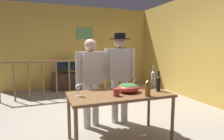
# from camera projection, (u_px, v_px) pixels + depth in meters

# --- Properties ---
(ground_plane) EXTENTS (8.35, 8.35, 0.00)m
(ground_plane) POSITION_uv_depth(u_px,v_px,m) (111.00, 117.00, 3.81)
(ground_plane) COLOR #9E9384
(back_wall) EXTENTS (5.18, 0.10, 2.82)m
(back_wall) POSITION_uv_depth(u_px,v_px,m) (80.00, 47.00, 6.62)
(back_wall) COLOR gold
(back_wall) RESTS_ON ground_plane
(side_wall_right) EXTENTS (0.10, 4.82, 2.82)m
(side_wall_right) POSITION_uv_depth(u_px,v_px,m) (183.00, 47.00, 5.42)
(side_wall_right) COLOR gold
(side_wall_right) RESTS_ON ground_plane
(framed_picture) EXTENTS (0.56, 0.03, 0.40)m
(framed_picture) POSITION_uv_depth(u_px,v_px,m) (85.00, 33.00, 6.56)
(framed_picture) COLOR #599C5A
(stair_railing) EXTENTS (2.91, 0.10, 1.11)m
(stair_railing) POSITION_uv_depth(u_px,v_px,m) (71.00, 74.00, 5.32)
(stair_railing) COLOR brown
(stair_railing) RESTS_ON ground_plane
(tv_console) EXTENTS (0.90, 0.40, 0.55)m
(tv_console) POSITION_uv_depth(u_px,v_px,m) (66.00, 81.00, 6.25)
(tv_console) COLOR #38281E
(tv_console) RESTS_ON ground_plane
(flat_screen_tv) EXTENTS (0.59, 0.12, 0.42)m
(flat_screen_tv) POSITION_uv_depth(u_px,v_px,m) (66.00, 66.00, 6.15)
(flat_screen_tv) COLOR black
(flat_screen_tv) RESTS_ON tv_console
(serving_table) EXTENTS (1.50, 0.74, 0.74)m
(serving_table) POSITION_uv_depth(u_px,v_px,m) (120.00, 98.00, 2.78)
(serving_table) COLOR brown
(serving_table) RESTS_ON ground_plane
(salad_bowl) EXTENTS (0.34, 0.34, 0.21)m
(salad_bowl) POSITION_uv_depth(u_px,v_px,m) (129.00, 87.00, 2.83)
(salad_bowl) COLOR #CC3D2D
(salad_bowl) RESTS_ON serving_table
(wine_glass) EXTENTS (0.07, 0.07, 0.18)m
(wine_glass) POSITION_uv_depth(u_px,v_px,m) (78.00, 87.00, 2.58)
(wine_glass) COLOR silver
(wine_glass) RESTS_ON serving_table
(wine_bottle_clear) EXTENTS (0.07, 0.07, 0.37)m
(wine_bottle_clear) POSITION_uv_depth(u_px,v_px,m) (153.00, 79.00, 3.15)
(wine_bottle_clear) COLOR silver
(wine_bottle_clear) RESTS_ON serving_table
(wine_bottle_amber) EXTENTS (0.08, 0.08, 0.30)m
(wine_bottle_amber) POSITION_uv_depth(u_px,v_px,m) (148.00, 87.00, 2.59)
(wine_bottle_amber) COLOR brown
(wine_bottle_amber) RESTS_ON serving_table
(wine_bottle_dark) EXTENTS (0.07, 0.07, 0.32)m
(wine_bottle_dark) POSITION_uv_depth(u_px,v_px,m) (158.00, 83.00, 2.88)
(wine_bottle_dark) COLOR black
(wine_bottle_dark) RESTS_ON serving_table
(mug_red) EXTENTS (0.12, 0.09, 0.10)m
(mug_red) POSITION_uv_depth(u_px,v_px,m) (116.00, 92.00, 2.60)
(mug_red) COLOR #B7332D
(mug_red) RESTS_ON serving_table
(person_standing_left) EXTENTS (0.55, 0.33, 1.56)m
(person_standing_left) POSITION_uv_depth(u_px,v_px,m) (91.00, 76.00, 3.27)
(person_standing_left) COLOR beige
(person_standing_left) RESTS_ON ground_plane
(person_standing_right) EXTENTS (0.53, 0.38, 1.67)m
(person_standing_right) POSITION_uv_depth(u_px,v_px,m) (120.00, 70.00, 3.45)
(person_standing_right) COLOR beige
(person_standing_right) RESTS_ON ground_plane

